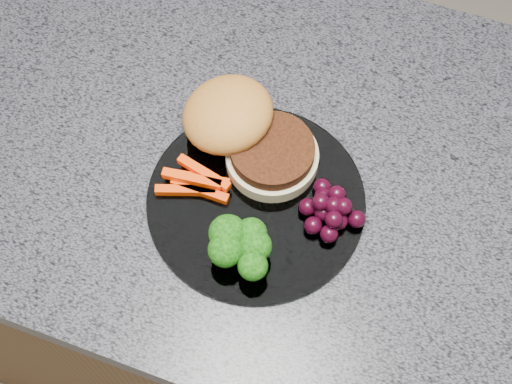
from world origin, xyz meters
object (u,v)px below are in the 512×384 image
plate (256,201)px  grape_bunch (330,210)px  island_cabinet (294,290)px  burger (243,131)px

plate → grape_bunch: (0.09, 0.01, 0.02)m
grape_bunch → island_cabinet: bearing=123.5°
plate → burger: bearing=121.0°
island_cabinet → burger: 0.51m
burger → grape_bunch: size_ratio=2.25×
island_cabinet → burger: bearing=-179.3°
island_cabinet → plate: bearing=-124.1°
burger → grape_bunch: burger is taller
burger → island_cabinet: bearing=0.2°
plate → grape_bunch: size_ratio=3.28×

